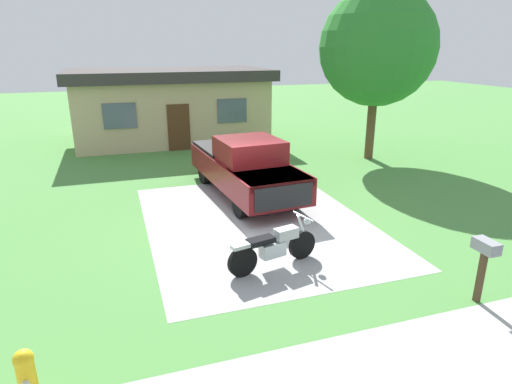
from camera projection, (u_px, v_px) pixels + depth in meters
The scene contains 9 objects.
ground_plane at pixel (257, 222), 11.92m from camera, with size 80.00×80.00×0.00m, color #4C8940.
driveway_pad at pixel (257, 222), 11.92m from camera, with size 5.84×7.73×0.01m, color #A2A2A2.
sidewalk_strip at pixel (383, 369), 6.52m from camera, with size 36.00×1.80×0.01m, color #AAAAA5.
motorcycle at pixel (274, 247), 9.40m from camera, with size 2.18×0.86×1.09m.
pickup_truck at pixel (244, 165), 13.92m from camera, with size 2.45×5.76×1.90m.
fire_hydrant at pixel (27, 379), 5.74m from camera, with size 0.32×0.40×0.87m.
mailbox at pixel (485, 254), 7.94m from camera, with size 0.26×0.48×1.26m.
shade_tree at pixel (377, 47), 17.26m from camera, with size 4.64×4.64×6.85m.
neighbor_house at pixel (170, 104), 21.82m from camera, with size 9.60×5.60×3.50m.
Camera 1 is at (-3.48, -10.47, 4.60)m, focal length 30.57 mm.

